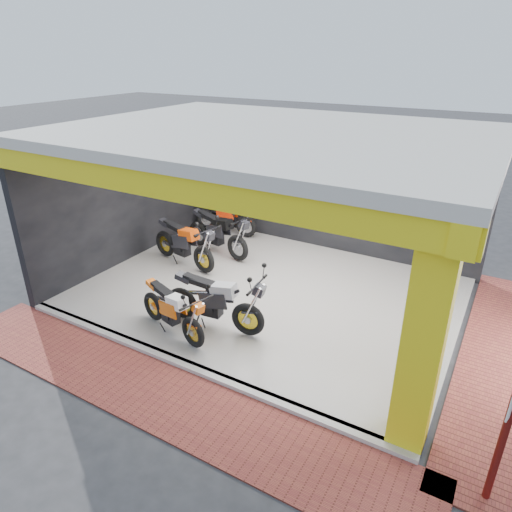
# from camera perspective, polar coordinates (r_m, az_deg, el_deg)

# --- Properties ---
(ground) EXTENTS (80.00, 80.00, 0.00)m
(ground) POSITION_cam_1_polar(r_m,az_deg,el_deg) (9.01, -4.66, -10.24)
(ground) COLOR #2D2D30
(ground) RESTS_ON ground
(showroom_floor) EXTENTS (8.00, 6.00, 0.10)m
(showroom_floor) POSITION_cam_1_polar(r_m,az_deg,el_deg) (10.43, 1.58, -4.62)
(showroom_floor) COLOR silver
(showroom_floor) RESTS_ON ground
(showroom_ceiling) EXTENTS (8.40, 6.40, 0.20)m
(showroom_ceiling) POSITION_cam_1_polar(r_m,az_deg,el_deg) (9.23, 1.84, 15.00)
(showroom_ceiling) COLOR beige
(showroom_ceiling) RESTS_ON corner_column
(back_wall) EXTENTS (8.20, 0.20, 3.50)m
(back_wall) POSITION_cam_1_polar(r_m,az_deg,el_deg) (12.39, 8.66, 8.44)
(back_wall) COLOR black
(back_wall) RESTS_ON ground
(left_wall) EXTENTS (0.20, 6.20, 3.50)m
(left_wall) POSITION_cam_1_polar(r_m,az_deg,el_deg) (12.11, -15.73, 7.42)
(left_wall) COLOR black
(left_wall) RESTS_ON ground
(corner_column) EXTENTS (0.50, 0.50, 3.50)m
(corner_column) POSITION_cam_1_polar(r_m,az_deg,el_deg) (6.28, 20.26, -9.75)
(corner_column) COLOR yellow
(corner_column) RESTS_ON ground
(header_beam_front) EXTENTS (8.40, 0.30, 0.40)m
(header_beam_front) POSITION_cam_1_polar(r_m,az_deg,el_deg) (6.87, -10.38, 8.71)
(header_beam_front) COLOR yellow
(header_beam_front) RESTS_ON corner_column
(header_beam_right) EXTENTS (0.30, 6.40, 0.40)m
(header_beam_right) POSITION_cam_1_polar(r_m,az_deg,el_deg) (8.22, 27.44, 8.96)
(header_beam_right) COLOR yellow
(header_beam_right) RESTS_ON corner_column
(floor_kerb) EXTENTS (8.00, 0.20, 0.10)m
(floor_kerb) POSITION_cam_1_polar(r_m,az_deg,el_deg) (8.33, -8.75, -13.34)
(floor_kerb) COLOR silver
(floor_kerb) RESTS_ON ground
(paver_front) EXTENTS (9.00, 1.40, 0.03)m
(paver_front) POSITION_cam_1_polar(r_m,az_deg,el_deg) (7.91, -12.37, -16.40)
(paver_front) COLOR brown
(paver_front) RESTS_ON ground
(paver_right) EXTENTS (1.40, 7.00, 0.03)m
(paver_right) POSITION_cam_1_polar(r_m,az_deg,el_deg) (9.51, 28.38, -11.36)
(paver_right) COLOR brown
(paver_right) RESTS_ON ground
(signpost) EXTENTS (0.10, 0.31, 2.26)m
(signpost) POSITION_cam_1_polar(r_m,az_deg,el_deg) (6.23, 28.93, -17.80)
(signpost) COLOR #5B110D
(signpost) RESTS_ON ground
(moto_hero) EXTENTS (2.11, 1.23, 1.22)m
(moto_hero) POSITION_cam_1_polar(r_m,az_deg,el_deg) (8.33, -7.98, -7.77)
(moto_hero) COLOR #DE5809
(moto_hero) RESTS_ON showroom_floor
(moto_row_a) EXTENTS (2.33, 1.06, 1.38)m
(moto_row_a) POSITION_cam_1_polar(r_m,az_deg,el_deg) (8.52, -1.02, -6.07)
(moto_row_a) COLOR black
(moto_row_a) RESTS_ON showroom_floor
(moto_row_b) EXTENTS (2.43, 1.30, 1.41)m
(moto_row_b) POSITION_cam_1_polar(r_m,az_deg,el_deg) (11.55, -2.33, 2.55)
(moto_row_b) COLOR black
(moto_row_b) RESTS_ON showroom_floor
(moto_row_c) EXTENTS (2.41, 1.28, 1.40)m
(moto_row_c) POSITION_cam_1_polar(r_m,az_deg,el_deg) (10.97, -6.62, 1.14)
(moto_row_c) COLOR black
(moto_row_c) RESTS_ON showroom_floor
(moto_row_d) EXTENTS (2.16, 0.90, 1.30)m
(moto_row_d) POSITION_cam_1_polar(r_m,az_deg,el_deg) (13.08, -1.24, 4.97)
(moto_row_d) COLOR red
(moto_row_d) RESTS_ON showroom_floor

